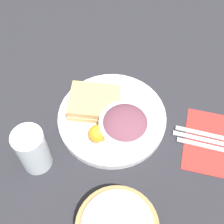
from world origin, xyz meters
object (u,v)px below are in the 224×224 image
(sandwich, at_px, (94,103))
(salad_bowl, at_px, (125,126))
(plate, at_px, (112,118))
(fork, at_px, (209,135))
(dressing_cup, at_px, (141,107))
(drink_glass, at_px, (33,150))
(spoon, at_px, (207,146))
(knife, at_px, (208,141))

(sandwich, bearing_deg, salad_bowl, 150.05)
(plate, xyz_separation_m, sandwich, (0.06, -0.02, 0.03))
(fork, bearing_deg, dressing_cup, 173.26)
(plate, relative_size, dressing_cup, 6.37)
(plate, distance_m, drink_glass, 0.24)
(dressing_cup, bearing_deg, fork, 171.71)
(dressing_cup, height_order, drink_glass, drink_glass)
(drink_glass, distance_m, spoon, 0.46)
(plate, xyz_separation_m, dressing_cup, (-0.07, -0.04, 0.03))
(salad_bowl, height_order, fork, salad_bowl)
(salad_bowl, distance_m, dressing_cup, 0.09)
(knife, bearing_deg, sandwich, 177.10)
(plate, height_order, spoon, plate)
(sandwich, distance_m, fork, 0.33)
(dressing_cup, relative_size, drink_glass, 0.35)
(salad_bowl, relative_size, fork, 0.75)
(plate, relative_size, salad_bowl, 2.21)
(drink_glass, bearing_deg, salad_bowl, -147.46)
(drink_glass, relative_size, knife, 0.71)
(dressing_cup, distance_m, knife, 0.20)
(plate, distance_m, knife, 0.27)
(plate, xyz_separation_m, fork, (-0.27, -0.01, -0.00))
(dressing_cup, xyz_separation_m, spoon, (-0.20, 0.06, -0.03))
(knife, distance_m, spoon, 0.02)
(drink_glass, bearing_deg, sandwich, -118.61)
(sandwich, distance_m, dressing_cup, 0.13)
(salad_bowl, bearing_deg, spoon, -176.22)
(dressing_cup, bearing_deg, plate, 28.12)
(salad_bowl, distance_m, drink_glass, 0.24)
(salad_bowl, height_order, dressing_cup, salad_bowl)
(fork, distance_m, spoon, 0.04)
(knife, bearing_deg, salad_bowl, -170.16)
(knife, bearing_deg, fork, 90.00)
(plate, bearing_deg, sandwich, -17.82)
(spoon, bearing_deg, dressing_cup, 163.31)
(sandwich, height_order, fork, sandwich)
(salad_bowl, relative_size, drink_glass, 1.01)
(drink_glass, distance_m, knife, 0.46)
(fork, bearing_deg, knife, -90.00)
(plate, distance_m, fork, 0.27)
(dressing_cup, relative_size, knife, 0.25)
(salad_bowl, distance_m, fork, 0.24)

